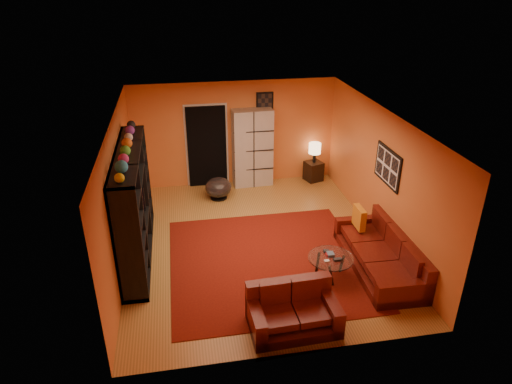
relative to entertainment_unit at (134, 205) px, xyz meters
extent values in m
plane|color=olive|center=(2.27, 0.00, -1.05)|extent=(6.00, 6.00, 0.00)
plane|color=white|center=(2.27, 0.00, 1.55)|extent=(6.00, 6.00, 0.00)
plane|color=orange|center=(2.27, 3.00, 0.25)|extent=(6.00, 0.00, 6.00)
plane|color=orange|center=(2.27, -3.00, 0.25)|extent=(6.00, 0.00, 6.00)
plane|color=orange|center=(-0.23, 0.00, 0.25)|extent=(0.00, 6.00, 6.00)
plane|color=orange|center=(4.78, 0.00, 0.25)|extent=(0.00, 6.00, 6.00)
cube|color=#57100A|center=(2.38, -0.70, -1.04)|extent=(3.60, 3.60, 0.01)
cube|color=black|center=(1.57, 2.96, -0.03)|extent=(0.95, 0.10, 2.04)
cube|color=black|center=(4.75, -0.30, 0.55)|extent=(0.03, 1.00, 0.70)
cube|color=black|center=(3.02, 2.98, 1.00)|extent=(0.42, 0.03, 0.52)
cube|color=black|center=(0.00, 0.00, 0.00)|extent=(0.45, 3.00, 2.10)
imported|color=black|center=(0.05, 0.05, -0.08)|extent=(0.88, 0.12, 0.51)
cube|color=#4D0F0A|center=(4.32, -1.24, -0.89)|extent=(1.02, 2.35, 0.32)
cube|color=#4D0F0A|center=(4.71, -1.25, -0.62)|extent=(0.25, 2.33, 0.85)
cube|color=#4D0F0A|center=(4.29, -2.31, -0.74)|extent=(0.96, 0.21, 0.62)
cube|color=#4D0F0A|center=(4.36, -0.17, -0.74)|extent=(0.96, 0.21, 0.62)
cube|color=#4D0F0A|center=(4.26, -1.89, -0.58)|extent=(0.75, 0.66, 0.12)
cube|color=#4D0F0A|center=(4.29, -1.24, -0.58)|extent=(0.75, 0.66, 0.12)
cube|color=#4D0F0A|center=(4.31, -0.58, -0.58)|extent=(0.75, 0.66, 0.12)
cube|color=#4D0F0A|center=(2.41, -2.50, -0.89)|extent=(1.37, 0.85, 0.32)
cube|color=#4D0F0A|center=(2.40, -2.19, -0.62)|extent=(1.34, 0.23, 0.85)
cube|color=#4D0F0A|center=(2.99, -2.48, -0.74)|extent=(0.21, 0.81, 0.62)
cube|color=#4D0F0A|center=(1.83, -2.52, -0.74)|extent=(0.21, 0.81, 0.62)
cube|color=#4D0F0A|center=(2.66, -2.53, -0.58)|extent=(0.49, 0.60, 0.12)
cube|color=#4D0F0A|center=(2.17, -2.55, -0.58)|extent=(0.49, 0.60, 0.12)
cube|color=orange|center=(4.22, -0.45, -0.42)|extent=(0.12, 0.42, 0.42)
cylinder|color=silver|center=(3.37, -1.35, -0.65)|extent=(0.80, 0.80, 0.02)
cylinder|color=black|center=(3.61, -1.29, -0.85)|extent=(0.05, 0.05, 0.38)
cylinder|color=black|center=(3.20, -1.17, -0.85)|extent=(0.05, 0.05, 0.38)
cylinder|color=black|center=(3.31, -1.59, -0.85)|extent=(0.05, 0.05, 0.38)
cube|color=#B3AFA5|center=(2.69, 2.80, -0.08)|extent=(0.99, 0.48, 1.95)
cylinder|color=black|center=(1.74, 2.12, -1.03)|extent=(0.44, 0.44, 0.03)
cylinder|color=black|center=(1.74, 2.12, -0.95)|extent=(0.06, 0.06, 0.15)
ellipsoid|color=#3F3837|center=(1.74, 2.12, -0.76)|extent=(0.63, 0.63, 0.47)
cube|color=black|center=(4.28, 2.75, -0.80)|extent=(0.50, 0.50, 0.50)
cylinder|color=black|center=(4.28, 2.75, -0.43)|extent=(0.08, 0.08, 0.25)
cylinder|color=#FFCD8C|center=(4.28, 2.75, -0.17)|extent=(0.31, 0.31, 0.27)
camera|label=1|loc=(0.91, -7.69, 3.87)|focal=32.00mm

